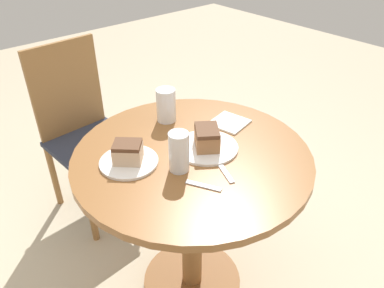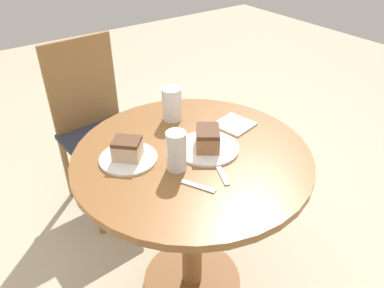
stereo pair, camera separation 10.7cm
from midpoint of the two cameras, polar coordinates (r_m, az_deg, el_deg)
ground_plane at (r=1.94m, az=-1.69°, el=-20.22°), size 8.00×8.00×0.00m
table at (r=1.51m, az=-2.05°, el=-7.25°), size 0.90×0.90×0.76m
chair at (r=2.15m, az=-17.28°, el=1.83°), size 0.44×0.47×0.95m
plate_near at (r=1.42m, az=0.09°, el=-0.54°), size 0.24×0.24×0.01m
plate_far at (r=1.37m, az=-11.82°, el=-2.73°), size 0.21×0.21×0.01m
cake_slice_near at (r=1.39m, az=0.09°, el=0.95°), size 0.14×0.14×0.08m
cake_slice_far at (r=1.35m, az=-12.02°, el=-1.28°), size 0.13×0.13×0.08m
glass_lemonade at (r=1.28m, az=-4.40°, el=-1.54°), size 0.07×0.07×0.15m
glass_water at (r=1.58m, az=-5.91°, el=5.57°), size 0.08×0.08×0.14m
napkin_stack at (r=1.58m, az=3.78°, el=3.24°), size 0.17×0.17×0.01m
fork at (r=1.31m, az=2.41°, el=-3.90°), size 0.08×0.16×0.00m
spoon at (r=1.24m, az=-0.73°, el=-6.46°), size 0.07×0.12×0.00m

